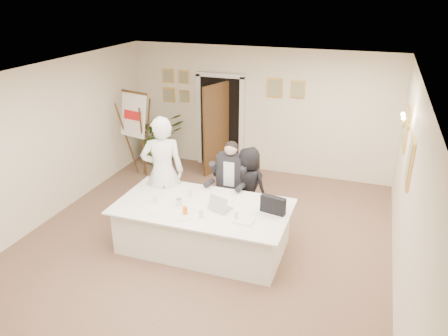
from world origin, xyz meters
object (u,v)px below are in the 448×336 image
potted_palm (160,137)px  laptop_bag (273,205)px  standing_woman (249,186)px  oj_glass (185,211)px  conference_table (203,227)px  laptop (220,200)px  paper_stack (244,221)px  flip_chart (139,139)px  steel_jug (179,202)px  standing_man (163,172)px  seated_man (230,182)px

potted_palm → laptop_bag: bearing=-41.2°
standing_woman → oj_glass: bearing=85.0°
conference_table → laptop: 0.60m
laptop → paper_stack: 0.56m
potted_palm → laptop_bag: size_ratio=3.26×
flip_chart → standing_woman: bearing=-23.1°
flip_chart → steel_jug: 3.18m
conference_table → standing_man: 1.24m
standing_woman → potted_palm: standing_woman is taller
conference_table → seated_man: (0.12, 1.04, 0.37)m
potted_palm → seated_man: bearing=-40.7°
laptop → paper_stack: laptop is taller
oj_glass → steel_jug: (-0.22, 0.25, -0.01)m
seated_man → steel_jug: 1.25m
standing_man → paper_stack: standing_man is taller
potted_palm → paper_stack: potted_palm is taller
conference_table → paper_stack: paper_stack is taller
laptop → steel_jug: size_ratio=3.26×
flip_chart → potted_palm: flip_chart is taller
flip_chart → potted_palm: (0.05, 0.90, -0.24)m
oj_glass → steel_jug: oj_glass is taller
paper_stack → laptop: bearing=148.6°
potted_palm → paper_stack: size_ratio=4.37×
seated_man → standing_woman: seated_man is taller
standing_man → paper_stack: 1.90m
conference_table → standing_man: bearing=151.0°
paper_stack → flip_chart: bearing=141.2°
flip_chart → oj_glass: flip_chart is taller
standing_woman → oj_glass: 1.54m
standing_man → laptop_bag: size_ratio=5.15×
paper_stack → steel_jug: bearing=171.7°
seated_man → steel_jug: bearing=-111.2°
seated_man → steel_jug: (-0.47, -1.15, 0.07)m
potted_palm → laptop: potted_palm is taller
conference_table → standing_woman: bearing=66.9°
laptop_bag → steel_jug: 1.49m
seated_man → standing_man: size_ratio=0.76×
standing_woman → potted_palm: bearing=-19.2°
potted_palm → laptop_bag: 4.65m
conference_table → laptop: bearing=2.2°
conference_table → flip_chart: size_ratio=1.45×
steel_jug → laptop: bearing=10.4°
potted_palm → standing_woman: bearing=-36.9°
oj_glass → laptop_bag: bearing=21.8°
flip_chart → steel_jug: flip_chart is taller
oj_glass → seated_man: bearing=79.6°
standing_woman → laptop_bag: size_ratio=3.69×
seated_man → laptop: size_ratio=4.25×
standing_woman → standing_man: bearing=38.7°
standing_woman → laptop_bag: (0.65, -0.92, 0.19)m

